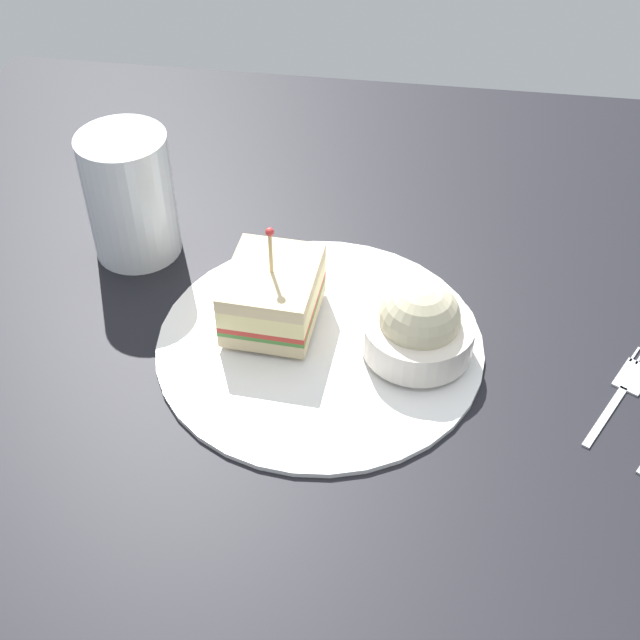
{
  "coord_description": "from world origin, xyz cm",
  "views": [
    {
      "loc": [
        7.28,
        -50.07,
        50.36
      ],
      "look_at": [
        0.0,
        0.0,
        2.91
      ],
      "focal_mm": 48.34,
      "sensor_mm": 36.0,
      "label": 1
    }
  ],
  "objects_px": {
    "coleslaw_bowl": "(419,324)",
    "plate": "(320,342)",
    "fork": "(626,385)",
    "drink_glass": "(131,203)",
    "sandwich_half_center": "(273,295)"
  },
  "relations": [
    {
      "from": "coleslaw_bowl",
      "to": "plate",
      "type": "bearing_deg",
      "value": -178.28
    },
    {
      "from": "fork",
      "to": "coleslaw_bowl",
      "type": "bearing_deg",
      "value": 175.5
    },
    {
      "from": "drink_glass",
      "to": "fork",
      "type": "bearing_deg",
      "value": -14.85
    },
    {
      "from": "drink_glass",
      "to": "plate",
      "type": "bearing_deg",
      "value": -29.12
    },
    {
      "from": "coleslaw_bowl",
      "to": "fork",
      "type": "distance_m",
      "value": 0.17
    },
    {
      "from": "coleslaw_bowl",
      "to": "fork",
      "type": "bearing_deg",
      "value": -4.5
    },
    {
      "from": "coleslaw_bowl",
      "to": "drink_glass",
      "type": "bearing_deg",
      "value": 159.11
    },
    {
      "from": "coleslaw_bowl",
      "to": "drink_glass",
      "type": "xyz_separation_m",
      "value": [
        -0.27,
        0.1,
        0.02
      ]
    },
    {
      "from": "plate",
      "to": "sandwich_half_center",
      "type": "xyz_separation_m",
      "value": [
        -0.04,
        0.02,
        0.03
      ]
    },
    {
      "from": "drink_glass",
      "to": "fork",
      "type": "distance_m",
      "value": 0.45
    },
    {
      "from": "coleslaw_bowl",
      "to": "fork",
      "type": "height_order",
      "value": "coleslaw_bowl"
    },
    {
      "from": "sandwich_half_center",
      "to": "coleslaw_bowl",
      "type": "bearing_deg",
      "value": -7.89
    },
    {
      "from": "sandwich_half_center",
      "to": "coleslaw_bowl",
      "type": "height_order",
      "value": "sandwich_half_center"
    },
    {
      "from": "plate",
      "to": "drink_glass",
      "type": "height_order",
      "value": "drink_glass"
    },
    {
      "from": "plate",
      "to": "coleslaw_bowl",
      "type": "bearing_deg",
      "value": 1.72
    }
  ]
}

